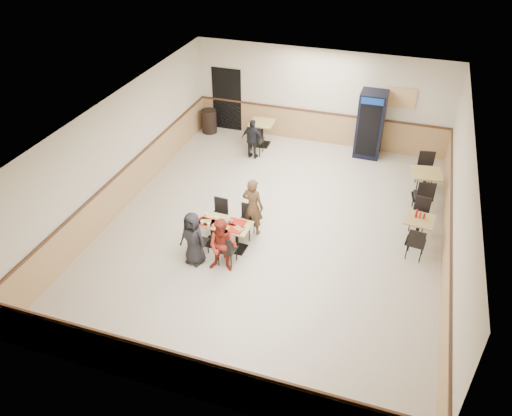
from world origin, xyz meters
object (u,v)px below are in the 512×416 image
(lone_diner, at_px, (253,139))
(diner_man_opposite, at_px, (253,207))
(diner_woman_right, at_px, (223,246))
(pepsi_cooler, at_px, (370,124))
(back_table, at_px, (262,130))
(trash_bin, at_px, (209,121))
(side_table_far, at_px, (425,181))
(main_table, at_px, (224,231))
(side_table_near, at_px, (418,227))
(diner_woman_left, at_px, (193,239))

(lone_diner, bearing_deg, diner_man_opposite, 113.12)
(diner_woman_right, relative_size, pepsi_cooler, 0.65)
(diner_man_opposite, height_order, back_table, diner_man_opposite)
(diner_man_opposite, height_order, pepsi_cooler, pepsi_cooler)
(diner_man_opposite, bearing_deg, trash_bin, -49.53)
(lone_diner, distance_m, back_table, 0.90)
(side_table_far, bearing_deg, diner_woman_right, -132.82)
(back_table, relative_size, pepsi_cooler, 0.39)
(side_table_far, xyz_separation_m, pepsi_cooler, (-1.75, 2.04, 0.48))
(main_table, relative_size, pepsi_cooler, 0.64)
(diner_man_opposite, relative_size, pepsi_cooler, 0.74)
(diner_man_opposite, xyz_separation_m, pepsi_cooler, (2.10, 4.87, 0.27))
(side_table_near, distance_m, back_table, 6.20)
(diner_man_opposite, bearing_deg, diner_woman_left, 66.26)
(main_table, distance_m, diner_woman_left, 0.88)
(back_table, distance_m, trash_bin, 1.99)
(lone_diner, relative_size, side_table_far, 1.45)
(side_table_far, distance_m, trash_bin, 7.27)
(side_table_far, xyz_separation_m, trash_bin, (-6.99, 2.00, -0.14))
(side_table_far, height_order, back_table, side_table_far)
(diner_woman_left, xyz_separation_m, side_table_far, (4.74, 4.30, -0.12))
(diner_man_opposite, relative_size, side_table_near, 2.07)
(side_table_near, bearing_deg, main_table, -160.20)
(diner_man_opposite, bearing_deg, back_table, -67.72)
(back_table, bearing_deg, pepsi_cooler, 6.82)
(diner_woman_left, height_order, side_table_far, diner_woman_left)
(side_table_near, bearing_deg, lone_diner, 150.81)
(side_table_near, bearing_deg, side_table_far, 88.74)
(diner_woman_left, relative_size, pepsi_cooler, 0.65)
(trash_bin, bearing_deg, pepsi_cooler, 0.47)
(side_table_far, bearing_deg, lone_diner, 171.54)
(pepsi_cooler, bearing_deg, diner_man_opposite, -112.62)
(diner_woman_right, bearing_deg, diner_man_opposite, 76.87)
(diner_woman_left, bearing_deg, diner_woman_right, 8.23)
(pepsi_cooler, bearing_deg, diner_woman_left, -114.55)
(back_table, bearing_deg, diner_woman_left, -87.14)
(side_table_far, bearing_deg, diner_man_opposite, -143.64)
(diner_man_opposite, bearing_deg, pepsi_cooler, -105.84)
(diner_man_opposite, relative_size, trash_bin, 1.91)
(diner_woman_left, height_order, diner_man_opposite, diner_man_opposite)
(main_table, xyz_separation_m, diner_woman_right, (0.27, -0.78, 0.22))
(diner_woman_left, relative_size, back_table, 1.65)
(side_table_near, bearing_deg, diner_woman_right, -149.92)
(side_table_far, height_order, pepsi_cooler, pepsi_cooler)
(diner_man_opposite, distance_m, back_table, 4.64)
(main_table, height_order, side_table_near, side_table_near)
(trash_bin, bearing_deg, main_table, -64.15)
(diner_woman_right, xyz_separation_m, diner_man_opposite, (0.18, 1.51, 0.08))
(main_table, height_order, diner_man_opposite, diner_man_opposite)
(side_table_far, relative_size, back_table, 1.08)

